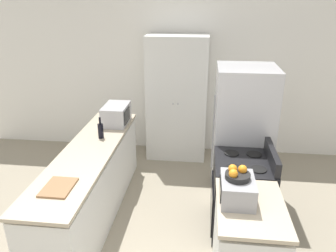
{
  "coord_description": "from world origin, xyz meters",
  "views": [
    {
      "loc": [
        0.44,
        -1.93,
        2.6
      ],
      "look_at": [
        0.0,
        1.92,
        1.05
      ],
      "focal_mm": 35.0,
      "sensor_mm": 36.0,
      "label": 1
    }
  ],
  "objects_px": {
    "pantry_cabinet": "(177,99)",
    "refrigerator": "(242,134)",
    "microwave": "(116,114)",
    "fruit_bowl": "(237,174)",
    "wine_bottle": "(101,130)",
    "stove": "(241,195)",
    "toaster_oven": "(237,190)"
  },
  "relations": [
    {
      "from": "refrigerator",
      "to": "microwave",
      "type": "xyz_separation_m",
      "value": [
        -1.75,
        0.2,
        0.14
      ]
    },
    {
      "from": "stove",
      "to": "fruit_bowl",
      "type": "distance_m",
      "value": 1.02
    },
    {
      "from": "refrigerator",
      "to": "pantry_cabinet",
      "type": "bearing_deg",
      "value": 131.44
    },
    {
      "from": "microwave",
      "to": "fruit_bowl",
      "type": "distance_m",
      "value": 2.3
    },
    {
      "from": "toaster_oven",
      "to": "fruit_bowl",
      "type": "bearing_deg",
      "value": 120.45
    },
    {
      "from": "stove",
      "to": "refrigerator",
      "type": "bearing_deg",
      "value": 86.47
    },
    {
      "from": "refrigerator",
      "to": "fruit_bowl",
      "type": "relative_size",
      "value": 8.13
    },
    {
      "from": "pantry_cabinet",
      "to": "toaster_oven",
      "type": "xyz_separation_m",
      "value": [
        0.77,
        -2.61,
        -0.01
      ]
    },
    {
      "from": "refrigerator",
      "to": "fruit_bowl",
      "type": "height_order",
      "value": "refrigerator"
    },
    {
      "from": "wine_bottle",
      "to": "microwave",
      "type": "bearing_deg",
      "value": 83.05
    },
    {
      "from": "stove",
      "to": "wine_bottle",
      "type": "xyz_separation_m",
      "value": [
        -1.76,
        0.44,
        0.54
      ]
    },
    {
      "from": "microwave",
      "to": "fruit_bowl",
      "type": "height_order",
      "value": "fruit_bowl"
    },
    {
      "from": "pantry_cabinet",
      "to": "wine_bottle",
      "type": "xyz_separation_m",
      "value": [
        -0.85,
        -1.42,
        -0.02
      ]
    },
    {
      "from": "pantry_cabinet",
      "to": "refrigerator",
      "type": "height_order",
      "value": "pantry_cabinet"
    },
    {
      "from": "stove",
      "to": "pantry_cabinet",
      "type": "bearing_deg",
      "value": 116.16
    },
    {
      "from": "pantry_cabinet",
      "to": "wine_bottle",
      "type": "distance_m",
      "value": 1.65
    },
    {
      "from": "fruit_bowl",
      "to": "wine_bottle",
      "type": "bearing_deg",
      "value": 143.9
    },
    {
      "from": "stove",
      "to": "toaster_oven",
      "type": "height_order",
      "value": "toaster_oven"
    },
    {
      "from": "stove",
      "to": "microwave",
      "type": "xyz_separation_m",
      "value": [
        -1.7,
        0.97,
        0.58
      ]
    },
    {
      "from": "refrigerator",
      "to": "fruit_bowl",
      "type": "bearing_deg",
      "value": -97.72
    },
    {
      "from": "refrigerator",
      "to": "toaster_oven",
      "type": "distance_m",
      "value": 1.54
    },
    {
      "from": "microwave",
      "to": "wine_bottle",
      "type": "height_order",
      "value": "wine_bottle"
    },
    {
      "from": "microwave",
      "to": "wine_bottle",
      "type": "distance_m",
      "value": 0.54
    },
    {
      "from": "pantry_cabinet",
      "to": "microwave",
      "type": "bearing_deg",
      "value": -131.48
    },
    {
      "from": "stove",
      "to": "toaster_oven",
      "type": "xyz_separation_m",
      "value": [
        -0.15,
        -0.75,
        0.55
      ]
    },
    {
      "from": "toaster_oven",
      "to": "refrigerator",
      "type": "bearing_deg",
      "value": 82.75
    },
    {
      "from": "pantry_cabinet",
      "to": "refrigerator",
      "type": "relative_size",
      "value": 1.14
    },
    {
      "from": "refrigerator",
      "to": "wine_bottle",
      "type": "xyz_separation_m",
      "value": [
        -1.81,
        -0.33,
        0.11
      ]
    },
    {
      "from": "wine_bottle",
      "to": "refrigerator",
      "type": "bearing_deg",
      "value": 10.3
    },
    {
      "from": "toaster_oven",
      "to": "fruit_bowl",
      "type": "height_order",
      "value": "fruit_bowl"
    },
    {
      "from": "wine_bottle",
      "to": "fruit_bowl",
      "type": "height_order",
      "value": "fruit_bowl"
    },
    {
      "from": "toaster_oven",
      "to": "stove",
      "type": "bearing_deg",
      "value": 78.97
    }
  ]
}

